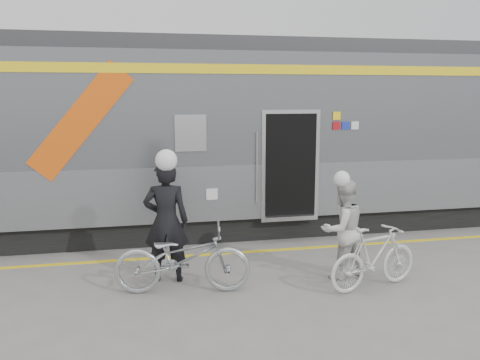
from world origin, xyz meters
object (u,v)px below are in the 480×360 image
object	(u,v)px
bicycle_left	(183,258)
bicycle_right	(374,257)
woman	(342,229)
man	(166,221)

from	to	relation	value
bicycle_left	bicycle_right	bearing A→B (deg)	-90.81
woman	bicycle_right	bearing A→B (deg)	103.73
woman	man	bearing A→B (deg)	-24.08
man	bicycle_right	bearing A→B (deg)	170.17
bicycle_right	bicycle_left	bearing A→B (deg)	66.23
bicycle_left	bicycle_right	xyz separation A→B (m)	(2.91, -0.46, -0.05)
woman	bicycle_right	distance (m)	0.70
bicycle_left	bicycle_right	size ratio (longest dim) A/B	1.25
bicycle_left	woman	bearing A→B (deg)	-79.84
man	bicycle_left	bearing A→B (deg)	118.06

